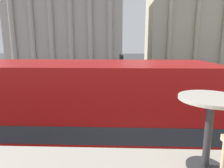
% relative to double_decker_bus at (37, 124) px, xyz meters
% --- Properties ---
extents(double_decker_bus, '(10.15, 2.69, 4.17)m').
position_rel_double_decker_bus_xyz_m(double_decker_bus, '(0.00, 0.00, 0.00)').
color(double_decker_bus, black).
rests_on(double_decker_bus, ground_plane).
extents(cafe_dining_table, '(0.60, 0.60, 0.73)m').
position_rel_double_decker_bus_xyz_m(cafe_dining_table, '(3.33, -3.72, 1.69)').
color(cafe_dining_table, '#2D2D30').
rests_on(cafe_dining_table, cafe_floor_slab).
extents(plaza_building_left, '(23.09, 16.41, 18.56)m').
position_rel_double_decker_bus_xyz_m(plaza_building_left, '(-8.24, 39.52, 6.96)').
color(plaza_building_left, '#BCB2A8').
rests_on(plaza_building_left, ground_plane).
extents(plaza_building_right, '(35.85, 14.16, 20.35)m').
position_rel_double_decker_bus_xyz_m(plaza_building_right, '(27.16, 45.03, 7.86)').
color(plaza_building_right, beige).
rests_on(plaza_building_right, ground_plane).
extents(traffic_light_mid, '(0.42, 0.24, 3.80)m').
position_rel_double_decker_bus_xyz_m(traffic_light_mid, '(2.61, 12.68, 0.17)').
color(traffic_light_mid, black).
rests_on(traffic_light_mid, ground_plane).
extents(car_silver, '(4.20, 1.93, 1.35)m').
position_rel_double_decker_bus_xyz_m(car_silver, '(-0.22, 20.27, -1.62)').
color(car_silver, black).
rests_on(car_silver, ground_plane).
extents(pedestrian_white, '(0.32, 0.32, 1.63)m').
position_rel_double_decker_bus_xyz_m(pedestrian_white, '(-2.80, 10.09, -1.38)').
color(pedestrian_white, '#282B33').
rests_on(pedestrian_white, ground_plane).
extents(pedestrian_olive, '(0.32, 0.32, 1.70)m').
position_rel_double_decker_bus_xyz_m(pedestrian_olive, '(5.58, 14.99, -1.34)').
color(pedestrian_olive, '#282B33').
rests_on(pedestrian_olive, ground_plane).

